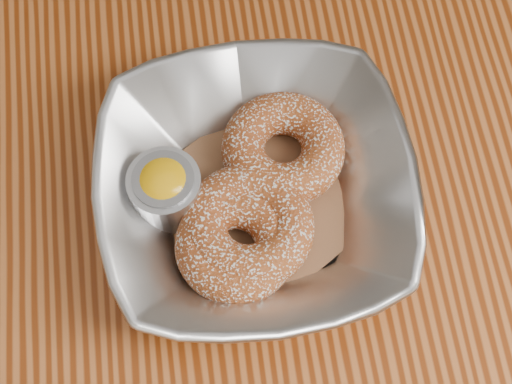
{
  "coord_description": "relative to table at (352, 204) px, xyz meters",
  "views": [
    {
      "loc": [
        -0.13,
        -0.27,
        1.32
      ],
      "look_at": [
        -0.09,
        -0.03,
        0.78
      ],
      "focal_mm": 55.0,
      "sensor_mm": 36.0,
      "label": 1
    }
  ],
  "objects": [
    {
      "name": "ground_plane",
      "position": [
        0.0,
        0.0,
        -0.65
      ],
      "size": [
        4.0,
        4.0,
        0.0
      ],
      "primitive_type": "plane",
      "color": "#565659",
      "rests_on": "ground"
    },
    {
      "name": "donut_front",
      "position": [
        -0.1,
        -0.06,
        0.13
      ],
      "size": [
        0.11,
        0.11,
        0.04
      ],
      "primitive_type": "torus",
      "rotation": [
        0.0,
        0.0,
        -0.14
      ],
      "color": "#91411A",
      "rests_on": "parchment"
    },
    {
      "name": "ramekin",
      "position": [
        -0.16,
        -0.02,
        0.13
      ],
      "size": [
        0.06,
        0.06,
        0.05
      ],
      "color": "#B0B3B8",
      "rests_on": "table"
    },
    {
      "name": "donut_back",
      "position": [
        -0.07,
        0.0,
        0.13
      ],
      "size": [
        0.1,
        0.1,
        0.03
      ],
      "primitive_type": "torus",
      "rotation": [
        0.0,
        0.0,
        -0.06
      ],
      "color": "#91411A",
      "rests_on": "parchment"
    },
    {
      "name": "donut_extra",
      "position": [
        -0.11,
        -0.07,
        0.12
      ],
      "size": [
        0.1,
        0.1,
        0.03
      ],
      "primitive_type": "torus",
      "rotation": [
        0.0,
        0.0,
        -0.1
      ],
      "color": "#91411A",
      "rests_on": "parchment"
    },
    {
      "name": "serving_bowl",
      "position": [
        -0.09,
        -0.03,
        0.13
      ],
      "size": [
        0.24,
        0.24,
        0.06
      ],
      "primitive_type": "imported",
      "color": "#B0B3B8",
      "rests_on": "table"
    },
    {
      "name": "parchment",
      "position": [
        -0.09,
        -0.03,
        0.11
      ],
      "size": [
        0.2,
        0.2,
        0.0
      ],
      "primitive_type": "cube",
      "rotation": [
        0.0,
        0.0,
        0.57
      ],
      "color": "brown",
      "rests_on": "table"
    },
    {
      "name": "table",
      "position": [
        0.0,
        0.0,
        0.0
      ],
      "size": [
        1.2,
        0.8,
        0.75
      ],
      "color": "brown",
      "rests_on": "ground_plane"
    }
  ]
}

